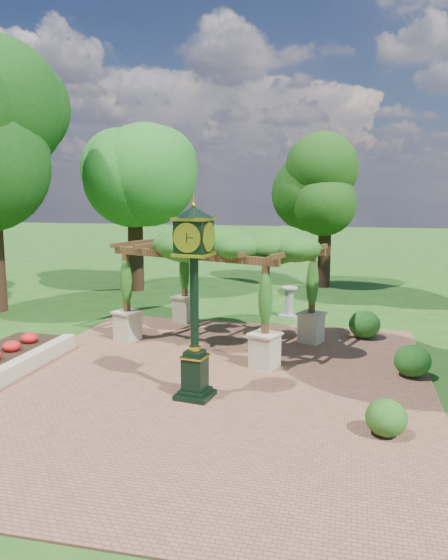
# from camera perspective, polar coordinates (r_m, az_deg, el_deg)

# --- Properties ---
(ground) EXTENTS (120.00, 120.00, 0.00)m
(ground) POSITION_cam_1_polar(r_m,az_deg,el_deg) (11.84, -2.82, -12.48)
(ground) COLOR #1E4714
(ground) RESTS_ON ground
(brick_plaza) EXTENTS (10.00, 12.00, 0.04)m
(brick_plaza) POSITION_cam_1_polar(r_m,az_deg,el_deg) (12.74, -1.56, -10.79)
(brick_plaza) COLOR brown
(brick_plaza) RESTS_ON ground
(border_wall) EXTENTS (0.35, 5.00, 0.40)m
(border_wall) POSITION_cam_1_polar(r_m,az_deg,el_deg) (14.09, -20.74, -8.64)
(border_wall) COLOR #C6B793
(border_wall) RESTS_ON ground
(pedestal_clock) EXTENTS (0.92, 0.92, 4.13)m
(pedestal_clock) POSITION_cam_1_polar(r_m,az_deg,el_deg) (11.26, -3.14, -0.52)
(pedestal_clock) COLOR black
(pedestal_clock) RESTS_ON brick_plaza
(pergola) EXTENTS (6.18, 4.98, 3.37)m
(pergola) POSITION_cam_1_polar(r_m,az_deg,el_deg) (15.61, -0.57, 3.31)
(pergola) COLOR #C1B58F
(pergola) RESTS_ON brick_plaza
(sundial) EXTENTS (0.71, 0.71, 1.08)m
(sundial) POSITION_cam_1_polar(r_m,az_deg,el_deg) (19.34, 6.81, -2.51)
(sundial) COLOR gray
(sundial) RESTS_ON ground
(shrub_front) EXTENTS (0.79, 0.79, 0.67)m
(shrub_front) POSITION_cam_1_polar(r_m,az_deg,el_deg) (10.48, 16.59, -13.62)
(shrub_front) COLOR #225117
(shrub_front) RESTS_ON brick_plaza
(shrub_mid) EXTENTS (1.06, 1.06, 0.77)m
(shrub_mid) POSITION_cam_1_polar(r_m,az_deg,el_deg) (13.77, 19.10, -7.99)
(shrub_mid) COLOR #1D5016
(shrub_mid) RESTS_ON brick_plaza
(shrub_back) EXTENTS (0.97, 0.97, 0.84)m
(shrub_back) POSITION_cam_1_polar(r_m,az_deg,el_deg) (16.90, 14.47, -4.50)
(shrub_back) COLOR #215A1A
(shrub_back) RESTS_ON brick_plaza
(tree_west_far) EXTENTS (3.90, 3.90, 8.08)m
(tree_west_far) POSITION_cam_1_polar(r_m,az_deg,el_deg) (24.50, -9.42, 11.78)
(tree_west_far) COLOR #301F12
(tree_west_far) RESTS_ON ground
(tree_north) EXTENTS (3.52, 3.52, 6.80)m
(tree_north) POSITION_cam_1_polar(r_m,az_deg,el_deg) (25.44, 10.63, 9.68)
(tree_north) COLOR black
(tree_north) RESTS_ON ground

